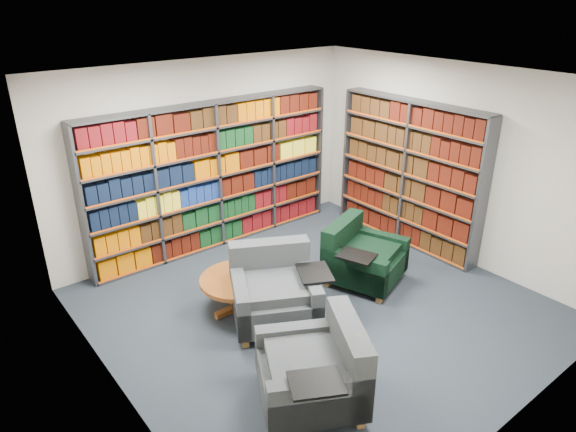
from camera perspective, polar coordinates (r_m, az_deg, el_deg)
room_shell at (r=5.91m, az=3.63°, el=1.25°), size 5.02×5.02×2.82m
bookshelf_back at (r=7.79m, az=-8.04°, el=4.40°), size 4.00×0.28×2.20m
bookshelf_right at (r=8.02m, az=13.24°, el=4.56°), size 0.28×2.50×2.20m
chair_teal_left at (r=6.20m, az=-1.62°, el=-8.37°), size 1.32×1.32×0.89m
chair_green_right at (r=7.03m, az=7.91°, el=-4.64°), size 1.21×1.17×0.83m
chair_teal_front at (r=5.10m, az=3.55°, el=-16.88°), size 1.28×1.28×0.86m
coffee_table at (r=6.37m, az=-5.51°, el=-7.58°), size 0.95×0.95×0.67m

